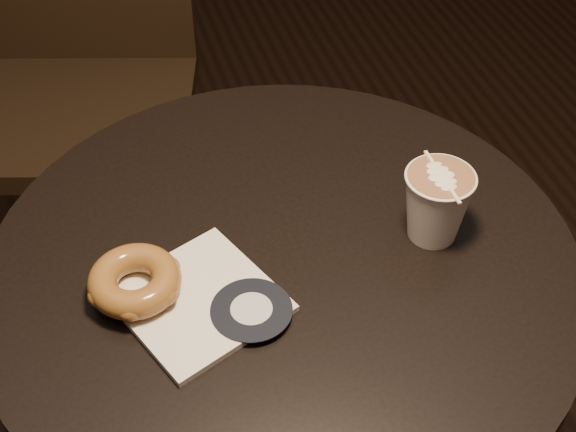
{
  "coord_description": "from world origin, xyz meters",
  "views": [
    {
      "loc": [
        -0.18,
        -0.61,
        1.44
      ],
      "look_at": [
        0.01,
        0.03,
        0.79
      ],
      "focal_mm": 50.0,
      "sensor_mm": 36.0,
      "label": 1
    }
  ],
  "objects_px": {
    "cafe_table": "(284,358)",
    "doughnut": "(135,281)",
    "pastry_bag": "(199,301)",
    "latte_cup": "(436,205)",
    "chair": "(82,36)"
  },
  "relations": [
    {
      "from": "pastry_bag",
      "to": "latte_cup",
      "type": "bearing_deg",
      "value": -17.55
    },
    {
      "from": "cafe_table",
      "to": "doughnut",
      "type": "bearing_deg",
      "value": -177.0
    },
    {
      "from": "latte_cup",
      "to": "doughnut",
      "type": "bearing_deg",
      "value": 179.24
    },
    {
      "from": "cafe_table",
      "to": "pastry_bag",
      "type": "bearing_deg",
      "value": -159.92
    },
    {
      "from": "cafe_table",
      "to": "latte_cup",
      "type": "relative_size",
      "value": 8.18
    },
    {
      "from": "latte_cup",
      "to": "cafe_table",
      "type": "bearing_deg",
      "value": 175.69
    },
    {
      "from": "cafe_table",
      "to": "doughnut",
      "type": "xyz_separation_m",
      "value": [
        -0.17,
        -0.01,
        0.22
      ]
    },
    {
      "from": "cafe_table",
      "to": "pastry_bag",
      "type": "xyz_separation_m",
      "value": [
        -0.11,
        -0.04,
        0.2
      ]
    },
    {
      "from": "pastry_bag",
      "to": "latte_cup",
      "type": "height_order",
      "value": "latte_cup"
    },
    {
      "from": "cafe_table",
      "to": "doughnut",
      "type": "height_order",
      "value": "doughnut"
    },
    {
      "from": "chair",
      "to": "latte_cup",
      "type": "bearing_deg",
      "value": -50.74
    },
    {
      "from": "cafe_table",
      "to": "chair",
      "type": "height_order",
      "value": "chair"
    },
    {
      "from": "pastry_bag",
      "to": "latte_cup",
      "type": "distance_m",
      "value": 0.3
    },
    {
      "from": "doughnut",
      "to": "pastry_bag",
      "type": "bearing_deg",
      "value": -25.84
    },
    {
      "from": "chair",
      "to": "doughnut",
      "type": "relative_size",
      "value": 10.37
    }
  ]
}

